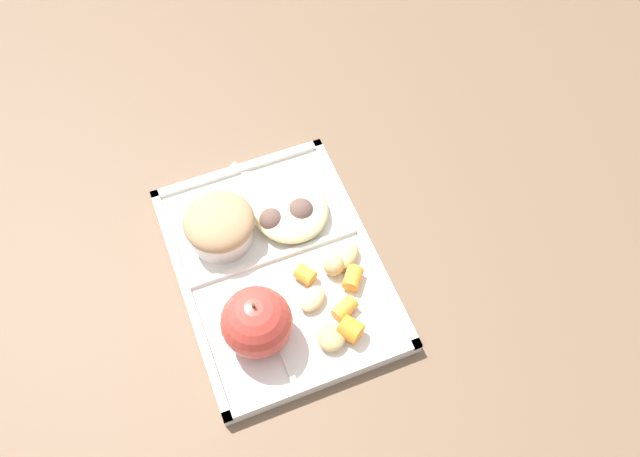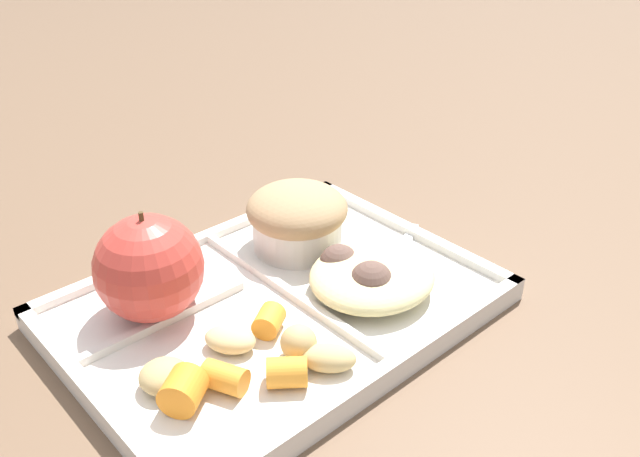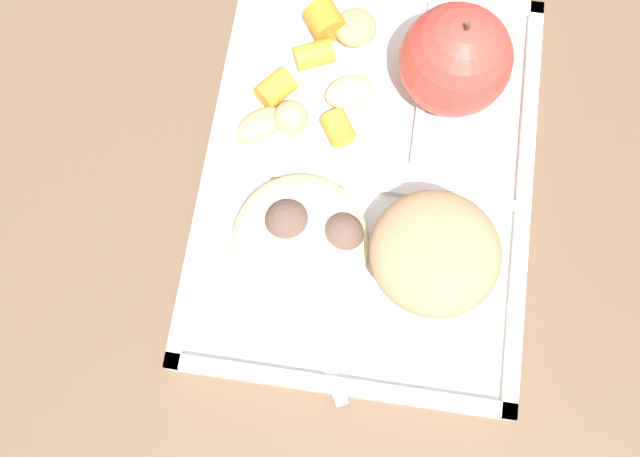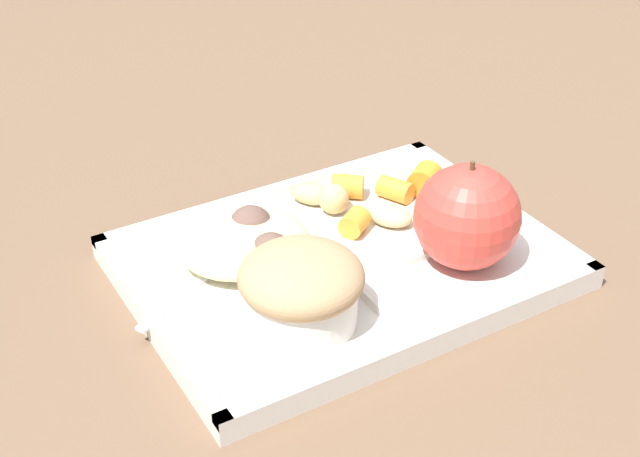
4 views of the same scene
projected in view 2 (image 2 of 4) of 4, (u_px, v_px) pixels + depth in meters
The scene contains 16 objects.
ground at pixel (278, 313), 0.55m from camera, with size 6.00×6.00×0.00m, color brown.
lunch_tray at pixel (277, 306), 0.54m from camera, with size 0.33×0.24×0.02m.
green_apple at pixel (149, 268), 0.50m from camera, with size 0.08×0.08×0.09m.
bran_muffin at pixel (297, 217), 0.59m from camera, with size 0.09×0.09×0.06m.
carrot_slice_edge at pixel (269, 321), 0.50m from camera, with size 0.02×0.02×0.02m, color orange.
carrot_slice_tilted at pixel (183, 391), 0.43m from camera, with size 0.03×0.03×0.02m, color orange.
carrot_slice_near_corner at pixel (287, 372), 0.45m from camera, with size 0.02×0.02×0.03m, color orange.
carrot_slice_diagonal at pixel (224, 378), 0.45m from camera, with size 0.02×0.02×0.03m, color orange.
potato_chunk_golden at pixel (230, 339), 0.48m from camera, with size 0.04×0.03×0.02m, color tan.
potato_chunk_wedge at pixel (299, 342), 0.47m from camera, with size 0.03×0.03×0.03m, color tan.
potato_chunk_corner at pixel (164, 376), 0.45m from camera, with size 0.03×0.03×0.02m, color tan.
potato_chunk_browned at pixel (328, 358), 0.47m from camera, with size 0.04×0.02×0.02m, color tan.
egg_noodle_pile at pixel (372, 276), 0.54m from camera, with size 0.11×0.10×0.03m, color beige.
meatball_back at pixel (371, 283), 0.53m from camera, with size 0.04×0.04×0.04m, color brown.
meatball_front at pixel (339, 264), 0.55m from camera, with size 0.03×0.03×0.03m, color brown.
plastic_fork at pixel (393, 270), 0.57m from camera, with size 0.13×0.08×0.00m.
Camera 2 is at (-0.27, -0.35, 0.34)m, focal length 37.91 mm.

